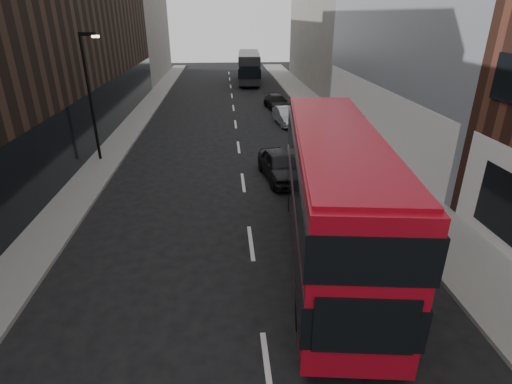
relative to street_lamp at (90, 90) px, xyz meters
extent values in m
cube|color=slate|center=(15.72, 7.00, -4.11)|extent=(3.00, 80.00, 0.15)
cube|color=slate|center=(0.22, 7.00, -4.11)|extent=(2.00, 80.00, 0.15)
cube|color=silver|center=(17.37, 3.00, -2.28)|extent=(0.35, 21.00, 3.80)
cube|color=#67625B|center=(19.72, 26.00, 4.82)|extent=(5.00, 24.00, 18.00)
cube|color=black|center=(-3.28, 12.00, 2.82)|extent=(5.00, 24.00, 14.00)
cube|color=#67625B|center=(-3.28, 34.00, 2.32)|extent=(5.00, 20.00, 13.00)
cylinder|color=black|center=(-0.08, 0.00, -0.53)|extent=(0.16, 0.16, 7.00)
cube|color=black|center=(0.32, 0.00, 2.87)|extent=(0.90, 0.15, 0.18)
cube|color=#FFF2CC|center=(0.72, 0.00, 2.75)|extent=(0.35, 0.22, 0.12)
cube|color=maroon|center=(10.91, -11.10, -1.69)|extent=(4.01, 11.66, 4.16)
cube|color=black|center=(10.91, -11.10, -2.36)|extent=(4.14, 11.73, 1.14)
cube|color=black|center=(10.91, -11.10, -0.60)|extent=(4.14, 11.73, 1.14)
cube|color=black|center=(10.19, -16.79, -2.21)|extent=(2.20, 0.36, 1.45)
cube|color=black|center=(11.63, -5.40, -2.21)|extent=(2.20, 0.36, 1.45)
cube|color=maroon|center=(10.91, -11.10, 0.42)|extent=(3.85, 11.20, 0.12)
cylinder|color=black|center=(10.23, -7.32, -3.66)|extent=(0.44, 1.07, 1.04)
cylinder|color=black|center=(12.51, -7.61, -3.66)|extent=(0.44, 1.07, 1.04)
cylinder|color=black|center=(9.31, -14.58, -3.66)|extent=(0.44, 1.07, 1.04)
cylinder|color=black|center=(11.59, -14.87, -3.66)|extent=(0.44, 1.07, 1.04)
cube|color=black|center=(10.65, 28.97, -2.22)|extent=(3.09, 11.16, 3.11)
cube|color=black|center=(10.65, 28.97, -2.42)|extent=(3.21, 11.22, 1.10)
cube|color=black|center=(10.35, 23.42, -2.27)|extent=(2.14, 0.19, 1.41)
cube|color=black|center=(10.94, 34.51, -2.27)|extent=(2.14, 0.19, 1.41)
cube|color=black|center=(10.65, 28.97, -0.64)|extent=(2.96, 10.72, 0.12)
cylinder|color=black|center=(9.73, 32.56, -3.68)|extent=(0.35, 1.02, 1.00)
cylinder|color=black|center=(11.94, 32.44, -3.68)|extent=(0.35, 1.02, 1.00)
cylinder|color=black|center=(9.36, 25.50, -3.68)|extent=(0.35, 1.02, 1.00)
cylinder|color=black|center=(11.56, 25.38, -3.68)|extent=(0.35, 1.02, 1.00)
imported|color=black|center=(10.21, -3.60, -3.43)|extent=(2.35, 4.60, 1.50)
imported|color=#96999F|center=(12.23, 7.71, -3.52)|extent=(1.87, 4.18, 1.33)
imported|color=black|center=(12.18, 13.19, -3.55)|extent=(2.34, 4.54, 1.26)
camera|label=1|loc=(7.37, -23.13, 3.85)|focal=28.00mm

